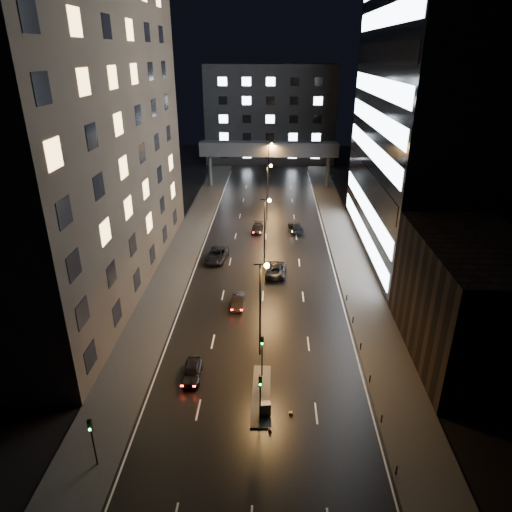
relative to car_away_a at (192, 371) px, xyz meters
The scene contains 26 objects.
ground 36.33m from the car_away_a, 80.18° to the left, with size 160.00×160.00×0.00m, color black.
sidewalk_left 31.43m from the car_away_a, 101.58° to the left, with size 5.00×110.00×0.15m, color #383533.
sidewalk_right 36.02m from the car_away_a, 58.74° to the left, with size 5.00×110.00×0.15m, color #383533.
building_left 32.10m from the car_away_a, 129.49° to the left, with size 15.00×48.00×40.00m, color #2D2319.
building_right_low 27.15m from the car_away_a, 10.36° to the left, with size 10.00×18.00×12.00m, color black.
building_right_glass 49.59m from the car_away_a, 45.54° to the left, with size 20.00×36.00×45.00m, color black.
building_far 94.73m from the car_away_a, 86.22° to the left, with size 34.00×14.00×25.00m, color #333335.
skybridge 66.52m from the car_away_a, 84.62° to the left, with size 30.00×3.00×10.00m.
median_island 6.89m from the car_away_a, 18.81° to the right, with size 1.60×8.00×0.15m, color #383533.
traffic_signal_near 6.93m from the car_away_a, ahead, with size 0.28×0.34×4.40m.
traffic_signal_far 8.67m from the car_away_a, 38.79° to the right, with size 0.28×0.34×4.40m.
traffic_signal_corner 11.73m from the car_away_a, 117.44° to the right, with size 0.28×0.34×4.40m.
bollard_row 16.55m from the car_away_a, ahead, with size 0.12×25.12×0.90m.
streetlight_near 9.40m from the car_away_a, 30.80° to the left, with size 1.45×0.50×10.15m.
streetlight_mid_a 25.30m from the car_away_a, 75.05° to the left, with size 1.45×0.50×10.15m.
streetlight_mid_b 44.63m from the car_away_a, 81.74° to the left, with size 1.45×0.50×10.15m.
streetlight_far 64.37m from the car_away_a, 84.31° to the left, with size 1.45×0.50×10.15m.
car_away_a is the anchor object (origin of this frame).
car_away_b 13.61m from the car_away_a, 76.04° to the left, with size 1.36×3.91×1.29m, color black.
car_away_c 26.18m from the car_away_a, 91.74° to the left, with size 2.66×5.78×1.61m, color black.
car_away_d 38.07m from the car_away_a, 82.92° to the left, with size 1.78×4.37×1.27m, color black.
car_toward_a 23.31m from the car_away_a, 70.50° to the left, with size 2.62×5.69×1.58m, color black.
car_toward_b 40.07m from the car_away_a, 73.84° to the left, with size 2.04×5.03×1.46m, color black.
utility_cabinet 8.33m from the car_away_a, 34.20° to the right, with size 0.91×0.54×1.20m, color #504F52.
cone_a 9.75m from the car_away_a, 41.33° to the right, with size 0.33×0.33×0.54m, color orange.
cone_b 10.10m from the car_away_a, 26.45° to the right, with size 0.39×0.39×0.44m, color orange.
Camera 1 is at (1.08, -29.76, 27.84)m, focal length 32.00 mm.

